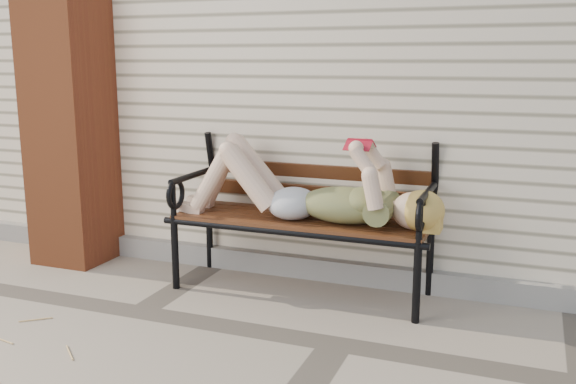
% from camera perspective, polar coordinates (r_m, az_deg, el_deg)
% --- Properties ---
extents(ground, '(80.00, 80.00, 0.00)m').
position_cam_1_polar(ground, '(3.58, 4.33, -13.33)').
color(ground, gray).
rests_on(ground, ground).
extents(house_wall, '(8.00, 4.00, 3.00)m').
position_cam_1_polar(house_wall, '(6.18, 12.75, 11.33)').
color(house_wall, beige).
rests_on(house_wall, ground).
extents(foundation_strip, '(8.00, 0.10, 0.15)m').
position_cam_1_polar(foundation_strip, '(4.42, 8.00, -7.37)').
color(foundation_strip, gray).
rests_on(foundation_strip, ground).
extents(brick_pillar, '(0.50, 0.50, 2.00)m').
position_cam_1_polar(brick_pillar, '(5.05, -18.76, 5.28)').
color(brick_pillar, brown).
rests_on(brick_pillar, ground).
extents(garden_bench, '(1.82, 0.73, 1.18)m').
position_cam_1_polar(garden_bench, '(4.23, 1.69, 0.13)').
color(garden_bench, black).
rests_on(garden_bench, ground).
extents(reading_woman, '(1.72, 0.39, 0.54)m').
position_cam_1_polar(reading_woman, '(4.09, 1.22, 0.28)').
color(reading_woman, '#092E3F').
rests_on(reading_woman, ground).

